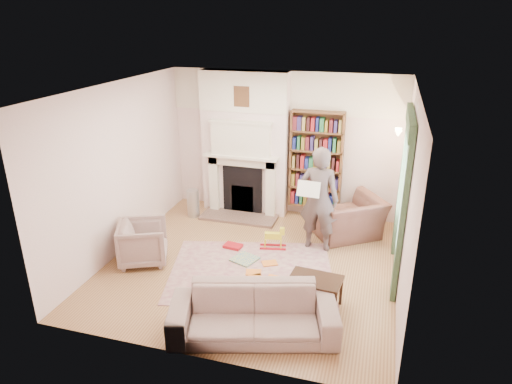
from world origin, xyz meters
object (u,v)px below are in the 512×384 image
(bookcase, at_px, (316,160))
(armchair_reading, at_px, (348,217))
(man_reading, at_px, (319,199))
(rocking_horse, at_px, (273,238))
(armchair_left, at_px, (143,242))
(coffee_table, at_px, (315,293))
(sofa, at_px, (253,313))
(paraffin_heater, at_px, (193,203))

(bookcase, height_order, armchair_reading, bookcase)
(man_reading, relative_size, rocking_horse, 4.01)
(armchair_left, bearing_deg, armchair_reading, -83.62)
(coffee_table, bearing_deg, man_reading, 103.58)
(armchair_left, xyz_separation_m, man_reading, (2.62, 1.25, 0.56))
(sofa, relative_size, rocking_horse, 4.61)
(paraffin_heater, bearing_deg, rocking_horse, -25.23)
(bookcase, distance_m, sofa, 3.87)
(bookcase, xyz_separation_m, paraffin_heater, (-2.30, -0.65, -0.90))
(armchair_reading, xyz_separation_m, armchair_left, (-3.07, -1.85, -0.03))
(armchair_reading, xyz_separation_m, paraffin_heater, (-3.02, 0.03, -0.09))
(armchair_left, xyz_separation_m, sofa, (2.22, -1.24, -0.04))
(paraffin_heater, height_order, rocking_horse, paraffin_heater)
(bookcase, distance_m, armchair_left, 3.56)
(paraffin_heater, bearing_deg, armchair_left, -91.55)
(bookcase, xyz_separation_m, sofa, (-0.13, -3.77, -0.87))
(armchair_left, height_order, man_reading, man_reading)
(coffee_table, height_order, rocking_horse, coffee_table)
(bookcase, height_order, man_reading, bookcase)
(sofa, bearing_deg, armchair_reading, 58.67)
(armchair_left, distance_m, paraffin_heater, 1.88)
(man_reading, distance_m, paraffin_heater, 2.72)
(bookcase, xyz_separation_m, armchair_reading, (0.72, -0.69, -0.81))
(bookcase, distance_m, man_reading, 1.34)
(paraffin_heater, bearing_deg, coffee_table, -39.84)
(paraffin_heater, bearing_deg, sofa, -55.20)
(bookcase, bearing_deg, coffee_table, -80.28)
(paraffin_heater, distance_m, rocking_horse, 2.05)
(armchair_left, distance_m, coffee_table, 2.91)
(bookcase, height_order, sofa, bookcase)
(armchair_reading, bearing_deg, bookcase, -78.27)
(coffee_table, distance_m, rocking_horse, 1.76)
(armchair_reading, distance_m, armchair_left, 3.58)
(armchair_reading, xyz_separation_m, rocking_horse, (-1.16, -0.84, -0.17))
(bookcase, xyz_separation_m, man_reading, (0.27, -1.29, -0.27))
(paraffin_heater, bearing_deg, bookcase, 15.81)
(armchair_reading, height_order, armchair_left, armchair_reading)
(bookcase, distance_m, armchair_reading, 1.28)
(armchair_reading, height_order, sofa, armchair_reading)
(bookcase, height_order, paraffin_heater, bookcase)
(bookcase, relative_size, man_reading, 1.03)
(bookcase, relative_size, sofa, 0.89)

